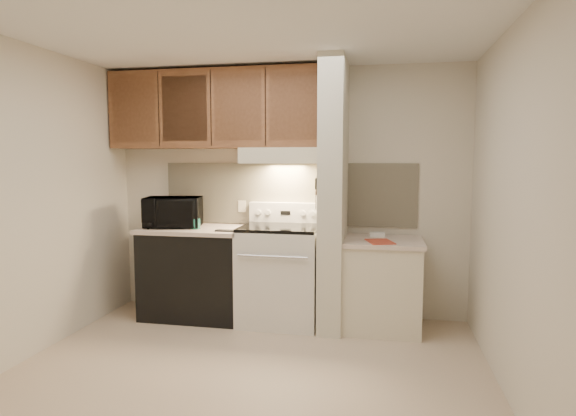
# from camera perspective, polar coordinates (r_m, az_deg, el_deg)

# --- Properties ---
(floor) EXTENTS (3.60, 3.60, 0.00)m
(floor) POSITION_cam_1_polar(r_m,az_deg,el_deg) (3.82, -4.75, -18.84)
(floor) COLOR beige
(floor) RESTS_ON ground
(ceiling) EXTENTS (3.60, 3.60, 0.00)m
(ceiling) POSITION_cam_1_polar(r_m,az_deg,el_deg) (3.59, -5.11, 20.46)
(ceiling) COLOR white
(ceiling) RESTS_ON wall_back
(wall_back) EXTENTS (3.60, 2.50, 0.02)m
(wall_back) POSITION_cam_1_polar(r_m,az_deg,el_deg) (4.94, -0.07, 1.86)
(wall_back) COLOR beige
(wall_back) RESTS_ON floor
(wall_left) EXTENTS (0.02, 3.00, 2.50)m
(wall_left) POSITION_cam_1_polar(r_m,az_deg,el_deg) (4.35, -28.36, 0.61)
(wall_left) COLOR beige
(wall_left) RESTS_ON floor
(wall_right) EXTENTS (0.02, 3.00, 2.50)m
(wall_right) POSITION_cam_1_polar(r_m,az_deg,el_deg) (3.45, 25.14, -0.43)
(wall_right) COLOR beige
(wall_right) RESTS_ON floor
(backsplash) EXTENTS (2.60, 0.02, 0.63)m
(backsplash) POSITION_cam_1_polar(r_m,az_deg,el_deg) (4.93, -0.10, 1.68)
(backsplash) COLOR beige
(backsplash) RESTS_ON wall_back
(range_body) EXTENTS (0.76, 0.65, 0.92)m
(range_body) POSITION_cam_1_polar(r_m,az_deg,el_deg) (4.73, -0.90, -8.03)
(range_body) COLOR silver
(range_body) RESTS_ON floor
(oven_window) EXTENTS (0.50, 0.01, 0.30)m
(oven_window) POSITION_cam_1_polar(r_m,az_deg,el_deg) (4.42, -1.78, -8.49)
(oven_window) COLOR black
(oven_window) RESTS_ON range_body
(oven_handle) EXTENTS (0.65, 0.02, 0.02)m
(oven_handle) POSITION_cam_1_polar(r_m,az_deg,el_deg) (4.33, -1.90, -5.79)
(oven_handle) COLOR silver
(oven_handle) RESTS_ON range_body
(cooktop) EXTENTS (0.74, 0.64, 0.03)m
(cooktop) POSITION_cam_1_polar(r_m,az_deg,el_deg) (4.64, -0.91, -2.32)
(cooktop) COLOR black
(cooktop) RESTS_ON range_body
(range_backguard) EXTENTS (0.76, 0.08, 0.20)m
(range_backguard) POSITION_cam_1_polar(r_m,az_deg,el_deg) (4.90, -0.21, -0.52)
(range_backguard) COLOR silver
(range_backguard) RESTS_ON range_body
(range_display) EXTENTS (0.10, 0.01, 0.04)m
(range_display) POSITION_cam_1_polar(r_m,az_deg,el_deg) (4.86, -0.31, -0.58)
(range_display) COLOR black
(range_display) RESTS_ON range_backguard
(range_knob_left_outer) EXTENTS (0.05, 0.02, 0.05)m
(range_knob_left_outer) POSITION_cam_1_polar(r_m,az_deg,el_deg) (4.92, -3.51, -0.51)
(range_knob_left_outer) COLOR silver
(range_knob_left_outer) RESTS_ON range_backguard
(range_knob_left_inner) EXTENTS (0.05, 0.02, 0.05)m
(range_knob_left_inner) POSITION_cam_1_polar(r_m,az_deg,el_deg) (4.89, -2.38, -0.53)
(range_knob_left_inner) COLOR silver
(range_knob_left_inner) RESTS_ON range_backguard
(range_knob_right_inner) EXTENTS (0.05, 0.02, 0.05)m
(range_knob_right_inner) POSITION_cam_1_polar(r_m,az_deg,el_deg) (4.82, 1.78, -0.63)
(range_knob_right_inner) COLOR silver
(range_knob_right_inner) RESTS_ON range_backguard
(range_knob_right_outer) EXTENTS (0.05, 0.02, 0.05)m
(range_knob_right_outer) POSITION_cam_1_polar(r_m,az_deg,el_deg) (4.81, 2.96, -0.65)
(range_knob_right_outer) COLOR silver
(range_knob_right_outer) RESTS_ON range_backguard
(dishwasher_front) EXTENTS (1.00, 0.63, 0.87)m
(dishwasher_front) POSITION_cam_1_polar(r_m,az_deg,el_deg) (5.00, -10.87, -7.66)
(dishwasher_front) COLOR black
(dishwasher_front) RESTS_ON floor
(left_countertop) EXTENTS (1.04, 0.67, 0.04)m
(left_countertop) POSITION_cam_1_polar(r_m,az_deg,el_deg) (4.91, -10.98, -2.49)
(left_countertop) COLOR beige
(left_countertop) RESTS_ON dishwasher_front
(spoon_rest) EXTENTS (0.21, 0.07, 0.01)m
(spoon_rest) POSITION_cam_1_polar(r_m,az_deg,el_deg) (4.58, -7.29, -2.68)
(spoon_rest) COLOR black
(spoon_rest) RESTS_ON left_countertop
(teal_jar) EXTENTS (0.11, 0.11, 0.10)m
(teal_jar) POSITION_cam_1_polar(r_m,az_deg,el_deg) (4.79, -10.89, -1.85)
(teal_jar) COLOR #1D6355
(teal_jar) RESTS_ON left_countertop
(outlet) EXTENTS (0.08, 0.01, 0.12)m
(outlet) POSITION_cam_1_polar(r_m,az_deg,el_deg) (5.04, -5.48, 0.21)
(outlet) COLOR beige
(outlet) RESTS_ON backsplash
(microwave) EXTENTS (0.61, 0.48, 0.30)m
(microwave) POSITION_cam_1_polar(r_m,az_deg,el_deg) (4.96, -13.46, -0.48)
(microwave) COLOR black
(microwave) RESTS_ON left_countertop
(partition_pillar) EXTENTS (0.22, 0.70, 2.50)m
(partition_pillar) POSITION_cam_1_polar(r_m,az_deg,el_deg) (4.52, 5.41, 1.46)
(partition_pillar) COLOR beige
(partition_pillar) RESTS_ON floor
(pillar_trim) EXTENTS (0.01, 0.70, 0.04)m
(pillar_trim) POSITION_cam_1_polar(r_m,az_deg,el_deg) (4.53, 3.95, 2.12)
(pillar_trim) COLOR brown
(pillar_trim) RESTS_ON partition_pillar
(knife_strip) EXTENTS (0.02, 0.42, 0.04)m
(knife_strip) POSITION_cam_1_polar(r_m,az_deg,el_deg) (4.48, 3.80, 2.33)
(knife_strip) COLOR black
(knife_strip) RESTS_ON partition_pillar
(knife_blade_a) EXTENTS (0.01, 0.03, 0.16)m
(knife_blade_a) POSITION_cam_1_polar(r_m,az_deg,el_deg) (4.32, 3.33, 0.87)
(knife_blade_a) COLOR silver
(knife_blade_a) RESTS_ON knife_strip
(knife_handle_a) EXTENTS (0.02, 0.02, 0.10)m
(knife_handle_a) POSITION_cam_1_polar(r_m,az_deg,el_deg) (4.31, 3.36, 2.86)
(knife_handle_a) COLOR black
(knife_handle_a) RESTS_ON knife_strip
(knife_blade_b) EXTENTS (0.01, 0.04, 0.18)m
(knife_blade_b) POSITION_cam_1_polar(r_m,az_deg,el_deg) (4.41, 3.51, 0.85)
(knife_blade_b) COLOR silver
(knife_blade_b) RESTS_ON knife_strip
(knife_handle_b) EXTENTS (0.02, 0.02, 0.10)m
(knife_handle_b) POSITION_cam_1_polar(r_m,az_deg,el_deg) (4.39, 3.49, 2.91)
(knife_handle_b) COLOR black
(knife_handle_b) RESTS_ON knife_strip
(knife_blade_c) EXTENTS (0.01, 0.04, 0.20)m
(knife_blade_c) POSITION_cam_1_polar(r_m,az_deg,el_deg) (4.50, 3.65, 0.81)
(knife_blade_c) COLOR silver
(knife_blade_c) RESTS_ON knife_strip
(knife_handle_c) EXTENTS (0.02, 0.02, 0.10)m
(knife_handle_c) POSITION_cam_1_polar(r_m,az_deg,el_deg) (4.47, 3.64, 2.97)
(knife_handle_c) COLOR black
(knife_handle_c) RESTS_ON knife_strip
(knife_blade_d) EXTENTS (0.01, 0.04, 0.16)m
(knife_blade_d) POSITION_cam_1_polar(r_m,az_deg,el_deg) (4.58, 3.79, 1.16)
(knife_blade_d) COLOR silver
(knife_blade_d) RESTS_ON knife_strip
(knife_handle_d) EXTENTS (0.02, 0.02, 0.10)m
(knife_handle_d) POSITION_cam_1_polar(r_m,az_deg,el_deg) (4.55, 3.77, 3.02)
(knife_handle_d) COLOR black
(knife_handle_d) RESTS_ON knife_strip
(knife_blade_e) EXTENTS (0.01, 0.04, 0.18)m
(knife_blade_e) POSITION_cam_1_polar(r_m,az_deg,el_deg) (4.65, 3.91, 1.10)
(knife_blade_e) COLOR silver
(knife_blade_e) RESTS_ON knife_strip
(knife_handle_e) EXTENTS (0.02, 0.02, 0.10)m
(knife_handle_e) POSITION_cam_1_polar(r_m,az_deg,el_deg) (4.63, 3.90, 3.06)
(knife_handle_e) COLOR black
(knife_handle_e) RESTS_ON knife_strip
(oven_mitt) EXTENTS (0.03, 0.09, 0.21)m
(oven_mitt) POSITION_cam_1_polar(r_m,az_deg,el_deg) (4.71, 4.01, 0.50)
(oven_mitt) COLOR gray
(oven_mitt) RESTS_ON partition_pillar
(right_cab_base) EXTENTS (0.70, 0.60, 0.81)m
(right_cab_base) POSITION_cam_1_polar(r_m,az_deg,el_deg) (4.64, 11.04, -9.12)
(right_cab_base) COLOR beige
(right_cab_base) RESTS_ON floor
(right_countertop) EXTENTS (0.74, 0.64, 0.04)m
(right_countertop) POSITION_cam_1_polar(r_m,az_deg,el_deg) (4.55, 11.15, -3.93)
(right_countertop) COLOR beige
(right_countertop) RESTS_ON right_cab_base
(red_folder) EXTENTS (0.29, 0.34, 0.01)m
(red_folder) POSITION_cam_1_polar(r_m,az_deg,el_deg) (4.39, 10.85, -3.94)
(red_folder) COLOR #AA3A27
(red_folder) RESTS_ON right_countertop
(white_box) EXTENTS (0.14, 0.10, 0.04)m
(white_box) POSITION_cam_1_polar(r_m,az_deg,el_deg) (4.72, 10.55, -3.09)
(white_box) COLOR white
(white_box) RESTS_ON right_countertop
(range_hood) EXTENTS (0.78, 0.44, 0.15)m
(range_hood) POSITION_cam_1_polar(r_m,az_deg,el_deg) (4.71, -0.60, 6.23)
(range_hood) COLOR beige
(range_hood) RESTS_ON upper_cabinets
(hood_lip) EXTENTS (0.78, 0.04, 0.06)m
(hood_lip) POSITION_cam_1_polar(r_m,az_deg,el_deg) (4.51, -1.15, 5.67)
(hood_lip) COLOR beige
(hood_lip) RESTS_ON range_hood
(upper_cabinets) EXTENTS (2.18, 0.33, 0.77)m
(upper_cabinets) POSITION_cam_1_polar(r_m,az_deg,el_deg) (4.97, -8.47, 11.46)
(upper_cabinets) COLOR brown
(upper_cabinets) RESTS_ON wall_back
(cab_door_a) EXTENTS (0.46, 0.01, 0.63)m
(cab_door_a) POSITION_cam_1_polar(r_m,az_deg,el_deg) (5.16, -17.83, 11.04)
(cab_door_a) COLOR brown
(cab_door_a) RESTS_ON upper_cabinets
(cab_gap_a) EXTENTS (0.01, 0.01, 0.73)m
(cab_gap_a) POSITION_cam_1_polar(r_m,az_deg,el_deg) (5.03, -15.07, 11.25)
(cab_gap_a) COLOR black
(cab_gap_a) RESTS_ON upper_cabinets
(cab_door_b) EXTENTS (0.46, 0.01, 0.63)m
(cab_door_b) POSITION_cam_1_polar(r_m,az_deg,el_deg) (4.92, -12.16, 11.45)
(cab_door_b) COLOR brown
(cab_door_b) RESTS_ON upper_cabinets
(cab_gap_b) EXTENTS (0.01, 0.01, 0.73)m
(cab_gap_b) POSITION_cam_1_polar(r_m,az_deg,el_deg) (4.82, -9.13, 11.63)
(cab_gap_b) COLOR black
(cab_gap_b) RESTS_ON upper_cabinets
(cab_door_c) EXTENTS (0.46, 0.01, 0.63)m
(cab_door_c) POSITION_cam_1_polar(r_m,az_deg,el_deg) (4.73, -5.96, 11.78)
(cab_door_c) COLOR brown
(cab_door_c) RESTS_ON upper_cabinets
(cab_gap_c) EXTENTS (0.01, 0.01, 0.73)m
(cab_gap_c) POSITION_cam_1_polar(r_m,az_deg,el_deg) (4.66, -2.69, 11.90)
(cab_gap_c) COLOR black
(cab_gap_c) RESTS_ON upper_cabinets
(cab_door_d) EXTENTS (0.46, 0.01, 0.63)m
(cab_door_d) POSITION_cam_1_polar(r_m,az_deg,el_deg) (4.60, 0.68, 11.98)
(cab_door_d) COLOR brown
(cab_door_d) RESTS_ON upper_cabinets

